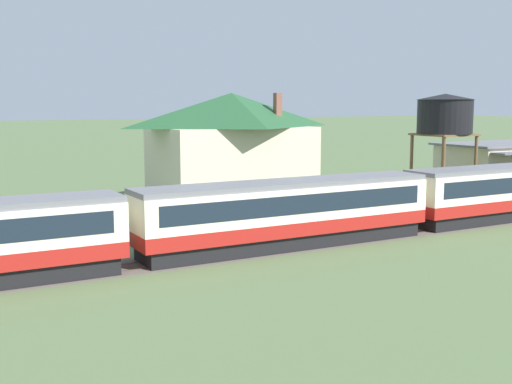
{
  "coord_description": "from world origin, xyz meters",
  "views": [
    {
      "loc": [
        -42.89,
        -30.9,
        8.41
      ],
      "look_at": [
        -25.46,
        0.23,
        3.46
      ],
      "focal_mm": 45.0,
      "sensor_mm": 36.0,
      "label": 1
    }
  ],
  "objects_px": {
    "passenger_train": "(292,210)",
    "station_house_dark_green_roof": "(232,146)",
    "water_tower": "(445,115)",
    "station_building": "(499,166)"
  },
  "relations": [
    {
      "from": "passenger_train",
      "to": "station_house_dark_green_roof",
      "type": "height_order",
      "value": "station_house_dark_green_roof"
    },
    {
      "from": "passenger_train",
      "to": "station_house_dark_green_roof",
      "type": "distance_m",
      "value": 17.59
    },
    {
      "from": "station_building",
      "to": "water_tower",
      "type": "height_order",
      "value": "water_tower"
    },
    {
      "from": "station_building",
      "to": "water_tower",
      "type": "relative_size",
      "value": 1.26
    },
    {
      "from": "station_building",
      "to": "passenger_train",
      "type": "bearing_deg",
      "value": -160.18
    },
    {
      "from": "station_building",
      "to": "station_house_dark_green_roof",
      "type": "height_order",
      "value": "station_house_dark_green_roof"
    },
    {
      "from": "station_building",
      "to": "station_house_dark_green_roof",
      "type": "relative_size",
      "value": 0.85
    },
    {
      "from": "station_house_dark_green_roof",
      "to": "water_tower",
      "type": "height_order",
      "value": "station_house_dark_green_roof"
    },
    {
      "from": "passenger_train",
      "to": "station_house_dark_green_roof",
      "type": "xyz_separation_m",
      "value": [
        4.64,
        16.76,
        2.61
      ]
    },
    {
      "from": "passenger_train",
      "to": "station_building",
      "type": "height_order",
      "value": "station_building"
    }
  ]
}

